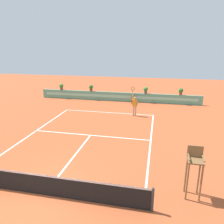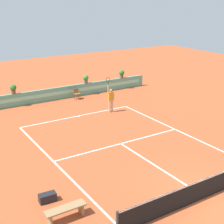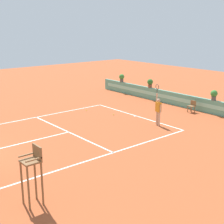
{
  "view_description": "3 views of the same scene",
  "coord_description": "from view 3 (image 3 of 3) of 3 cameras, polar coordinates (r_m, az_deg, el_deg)",
  "views": [
    {
      "loc": [
        4.34,
        -6.8,
        5.89
      ],
      "look_at": [
        0.98,
        8.9,
        1.0
      ],
      "focal_mm": 34.69,
      "sensor_mm": 36.0,
      "label": 1
    },
    {
      "loc": [
        -9.75,
        -8.14,
        7.96
      ],
      "look_at": [
        0.98,
        8.9,
        1.0
      ],
      "focal_mm": 53.89,
      "sensor_mm": 36.0,
      "label": 2
    },
    {
      "loc": [
        15.51,
        -3.12,
        6.1
      ],
      "look_at": [
        0.98,
        8.9,
        1.0
      ],
      "focal_mm": 51.78,
      "sensor_mm": 36.0,
      "label": 3
    }
  ],
  "objects": [
    {
      "name": "umpire_chair",
      "position": [
        11.54,
        -13.82,
        -9.67
      ],
      "size": [
        0.6,
        0.6,
        2.14
      ],
      "color": "brown",
      "rests_on": "ground"
    },
    {
      "name": "court_lines",
      "position": [
        19.35,
        -6.87,
        -3.34
      ],
      "size": [
        8.32,
        11.94,
        0.01
      ],
      "color": "white",
      "rests_on": "ground"
    },
    {
      "name": "back_wall_barrier",
      "position": [
        25.54,
        11.62,
        2.16
      ],
      "size": [
        18.0,
        0.21,
        1.0
      ],
      "color": "#599E84",
      "rests_on": "ground"
    },
    {
      "name": "potted_plant_left",
      "position": [
        27.33,
        6.74,
        5.15
      ],
      "size": [
        0.48,
        0.48,
        0.72
      ],
      "color": "brown",
      "rests_on": "back_wall_barrier"
    },
    {
      "name": "tennis_ball_near_baseline",
      "position": [
        22.57,
        0.31,
        -0.46
      ],
      "size": [
        0.07,
        0.07,
        0.07
      ],
      "primitive_type": "sphere",
      "color": "#CCE033",
      "rests_on": "ground"
    },
    {
      "name": "tennis_ball_mid_court",
      "position": [
        23.75,
        -4.55,
        0.28
      ],
      "size": [
        0.07,
        0.07,
        0.07
      ],
      "primitive_type": "sphere",
      "color": "#CCE033",
      "rests_on": "ground"
    },
    {
      "name": "ground_plane",
      "position": [
        19.0,
        -8.69,
        -3.77
      ],
      "size": [
        60.0,
        60.0,
        0.0
      ],
      "primitive_type": "plane",
      "color": "#A84C28"
    },
    {
      "name": "potted_plant_right",
      "position": [
        23.6,
        17.56,
        2.97
      ],
      "size": [
        0.48,
        0.48,
        0.72
      ],
      "color": "#514C47",
      "rests_on": "back_wall_barrier"
    },
    {
      "name": "tennis_player",
      "position": [
        20.17,
        8.17,
        0.48
      ],
      "size": [
        0.61,
        0.28,
        2.58
      ],
      "color": "tan",
      "rests_on": "ground"
    },
    {
      "name": "potted_plant_far_left",
      "position": [
        29.9,
        1.72,
        6.11
      ],
      "size": [
        0.48,
        0.48,
        0.72
      ],
      "color": "#514C47",
      "rests_on": "back_wall_barrier"
    },
    {
      "name": "ball_kid_chair",
      "position": [
        23.89,
        13.94,
        1.07
      ],
      "size": [
        0.44,
        0.44,
        0.85
      ],
      "color": "brown",
      "rests_on": "ground"
    }
  ]
}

